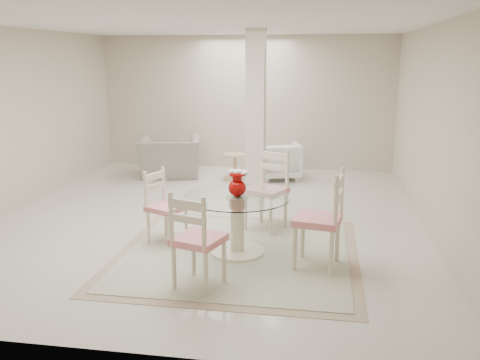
# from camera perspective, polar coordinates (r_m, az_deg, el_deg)

# --- Properties ---
(ground) EXTENTS (7.00, 7.00, 0.00)m
(ground) POSITION_cam_1_polar(r_m,az_deg,el_deg) (7.40, -3.48, -4.20)
(ground) COLOR beige
(ground) RESTS_ON ground
(room_shell) EXTENTS (6.02, 7.02, 2.71)m
(room_shell) POSITION_cam_1_polar(r_m,az_deg,el_deg) (7.06, -3.70, 10.30)
(room_shell) COLOR beige
(room_shell) RESTS_ON ground
(column) EXTENTS (0.30, 0.30, 2.70)m
(column) POSITION_cam_1_polar(r_m,az_deg,el_deg) (8.29, 1.77, 7.30)
(column) COLOR beige
(column) RESTS_ON ground
(area_rug) EXTENTS (2.81, 2.81, 0.02)m
(area_rug) POSITION_cam_1_polar(r_m,az_deg,el_deg) (6.06, -0.31, -8.21)
(area_rug) COLOR tan
(area_rug) RESTS_ON ground
(dining_table) EXTENTS (1.22, 1.22, 0.71)m
(dining_table) POSITION_cam_1_polar(r_m,az_deg,el_deg) (5.94, -0.31, -5.06)
(dining_table) COLOR #F4F0C8
(dining_table) RESTS_ON ground
(red_vase) EXTENTS (0.24, 0.21, 0.31)m
(red_vase) POSITION_cam_1_polar(r_m,az_deg,el_deg) (5.80, -0.31, -0.41)
(red_vase) COLOR #AD0505
(red_vase) RESTS_ON dining_table
(dining_chair_east) EXTENTS (0.56, 0.56, 1.21)m
(dining_chair_east) POSITION_cam_1_polar(r_m,az_deg,el_deg) (5.55, 9.51, -3.61)
(dining_chair_east) COLOR beige
(dining_chair_east) RESTS_ON ground
(dining_chair_north) EXTENTS (0.63, 0.63, 1.19)m
(dining_chair_north) POSITION_cam_1_polar(r_m,az_deg,el_deg) (6.77, 3.28, -0.38)
(dining_chair_north) COLOR beige
(dining_chair_north) RESTS_ON ground
(dining_chair_west) EXTENTS (0.53, 0.53, 1.01)m
(dining_chair_west) POSITION_cam_1_polar(r_m,az_deg,el_deg) (6.35, -8.71, -2.32)
(dining_chair_west) COLOR #F1E7C6
(dining_chair_west) RESTS_ON ground
(dining_chair_south) EXTENTS (0.56, 0.56, 1.11)m
(dining_chair_south) POSITION_cam_1_polar(r_m,az_deg,el_deg) (5.00, -5.09, -6.00)
(dining_chair_south) COLOR beige
(dining_chair_south) RESTS_ON ground
(recliner_taupe) EXTENTS (1.36, 1.25, 0.75)m
(recliner_taupe) POSITION_cam_1_polar(r_m,az_deg,el_deg) (9.95, -7.89, 2.56)
(recliner_taupe) COLOR gray
(recliner_taupe) RESTS_ON ground
(armchair_white) EXTENTS (0.92, 0.93, 0.69)m
(armchair_white) POSITION_cam_1_polar(r_m,az_deg,el_deg) (9.69, 4.41, 2.17)
(armchair_white) COLOR white
(armchair_white) RESTS_ON ground
(side_table) EXTENTS (0.47, 0.47, 0.49)m
(side_table) POSITION_cam_1_polar(r_m,az_deg,el_deg) (9.63, -0.56, 1.41)
(side_table) COLOR tan
(side_table) RESTS_ON ground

